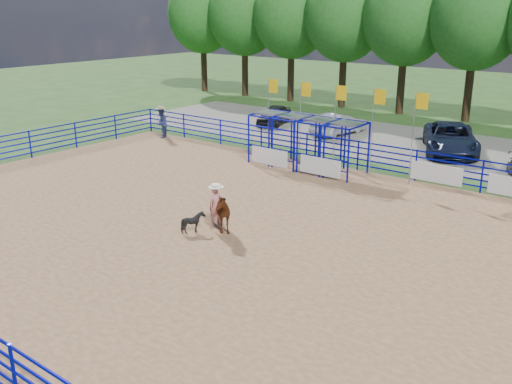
% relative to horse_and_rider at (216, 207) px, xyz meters
% --- Properties ---
extents(ground, '(120.00, 120.00, 0.00)m').
position_rel_horse_and_rider_xyz_m(ground, '(0.23, 0.28, -0.89)').
color(ground, '#375D25').
rests_on(ground, ground).
extents(arena_dirt, '(30.00, 20.00, 0.02)m').
position_rel_horse_and_rider_xyz_m(arena_dirt, '(0.23, 0.28, -0.88)').
color(arena_dirt, '#A27751').
rests_on(arena_dirt, ground).
extents(gravel_strip, '(40.00, 10.00, 0.01)m').
position_rel_horse_and_rider_xyz_m(gravel_strip, '(0.23, 17.28, -0.88)').
color(gravel_strip, slate).
rests_on(gravel_strip, ground).
extents(horse_and_rider, '(1.95, 1.46, 2.46)m').
position_rel_horse_and_rider_xyz_m(horse_and_rider, '(0.00, 0.00, 0.00)').
color(horse_and_rider, '#652F14').
rests_on(horse_and_rider, arena_dirt).
extents(calf, '(0.87, 0.81, 0.79)m').
position_rel_horse_and_rider_xyz_m(calf, '(-0.48, -0.71, -0.47)').
color(calf, black).
rests_on(calf, arena_dirt).
extents(spectator_cowboy, '(1.10, 1.14, 1.91)m').
position_rel_horse_and_rider_xyz_m(spectator_cowboy, '(-12.84, 9.41, 0.08)').
color(spectator_cowboy, navy).
rests_on(spectator_cowboy, arena_dirt).
extents(car_a, '(2.49, 4.04, 1.29)m').
position_rel_horse_and_rider_xyz_m(car_a, '(-9.85, 17.12, -0.24)').
color(car_a, black).
rests_on(car_a, gravel_strip).
extents(car_b, '(2.10, 4.22, 1.33)m').
position_rel_horse_and_rider_xyz_m(car_b, '(-4.73, 17.01, -0.21)').
color(car_b, gray).
rests_on(car_b, gravel_strip).
extents(car_c, '(4.85, 6.39, 1.61)m').
position_rel_horse_and_rider_xyz_m(car_c, '(2.59, 16.58, -0.07)').
color(car_c, '#141B33').
rests_on(car_c, gravel_strip).
extents(perimeter_fence, '(30.10, 20.10, 1.50)m').
position_rel_horse_and_rider_xyz_m(perimeter_fence, '(0.23, 0.28, -0.14)').
color(perimeter_fence, '#080BB3').
rests_on(perimeter_fence, ground).
extents(chute_assembly, '(19.32, 2.41, 4.20)m').
position_rel_horse_and_rider_xyz_m(chute_assembly, '(-1.67, 9.12, 0.37)').
color(chute_assembly, '#080BB3').
rests_on(chute_assembly, ground).
extents(treeline, '(56.40, 6.40, 11.24)m').
position_rel_horse_and_rider_xyz_m(treeline, '(0.23, 26.28, 6.65)').
color(treeline, '#3F2B19').
rests_on(treeline, ground).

